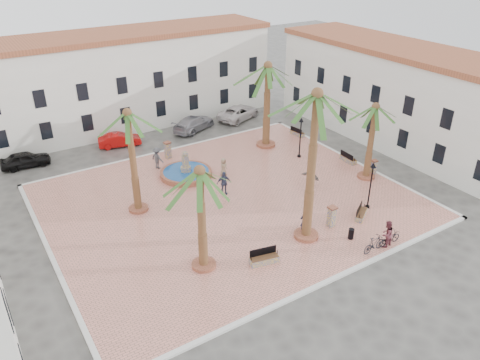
# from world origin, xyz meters

# --- Properties ---
(ground) EXTENTS (120.00, 120.00, 0.00)m
(ground) POSITION_xyz_m (0.00, 0.00, 0.00)
(ground) COLOR #56544F
(ground) RESTS_ON ground
(plaza) EXTENTS (26.00, 22.00, 0.15)m
(plaza) POSITION_xyz_m (0.00, 0.00, 0.07)
(plaza) COLOR #E38B77
(plaza) RESTS_ON ground
(kerb_n) EXTENTS (26.30, 0.30, 0.16)m
(kerb_n) POSITION_xyz_m (0.00, 11.00, 0.08)
(kerb_n) COLOR silver
(kerb_n) RESTS_ON ground
(kerb_s) EXTENTS (26.30, 0.30, 0.16)m
(kerb_s) POSITION_xyz_m (0.00, -11.00, 0.08)
(kerb_s) COLOR silver
(kerb_s) RESTS_ON ground
(kerb_e) EXTENTS (0.30, 22.30, 0.16)m
(kerb_e) POSITION_xyz_m (13.00, 0.00, 0.08)
(kerb_e) COLOR silver
(kerb_e) RESTS_ON ground
(kerb_w) EXTENTS (0.30, 22.30, 0.16)m
(kerb_w) POSITION_xyz_m (-13.00, 0.00, 0.08)
(kerb_w) COLOR silver
(kerb_w) RESTS_ON ground
(building_north) EXTENTS (30.40, 7.40, 9.50)m
(building_north) POSITION_xyz_m (-0.00, 19.99, 4.77)
(building_north) COLOR white
(building_north) RESTS_ON ground
(building_east) EXTENTS (7.40, 26.40, 9.00)m
(building_east) POSITION_xyz_m (19.99, 2.00, 4.52)
(building_east) COLOR white
(building_east) RESTS_ON ground
(fountain) EXTENTS (4.30, 4.30, 2.22)m
(fountain) POSITION_xyz_m (-0.91, 5.39, 0.45)
(fountain) COLOR #A7583E
(fountain) RESTS_ON plaza
(palm_nw) EXTENTS (4.63, 4.63, 7.79)m
(palm_nw) POSITION_xyz_m (-6.29, 2.37, 6.83)
(palm_nw) COLOR #A7583E
(palm_nw) RESTS_ON plaza
(palm_sw) EXTENTS (4.85, 4.85, 6.83)m
(palm_sw) POSITION_xyz_m (-5.37, -5.94, 5.86)
(palm_sw) COLOR #A7583E
(palm_sw) RESTS_ON plaza
(palm_s) EXTENTS (5.35, 5.35, 10.21)m
(palm_s) POSITION_xyz_m (1.89, -6.84, 9.01)
(palm_s) COLOR #A7583E
(palm_s) RESTS_ON plaza
(palm_e) EXTENTS (4.63, 4.63, 6.45)m
(palm_e) POSITION_xyz_m (11.55, -2.85, 5.54)
(palm_e) COLOR #A7583E
(palm_e) RESTS_ON plaza
(palm_ne) EXTENTS (5.81, 5.81, 8.04)m
(palm_ne) POSITION_xyz_m (8.27, 6.90, 6.86)
(palm_ne) COLOR #A7583E
(palm_ne) RESTS_ON plaza
(bench_s) EXTENTS (1.92, 0.93, 0.97)m
(bench_s) POSITION_xyz_m (-2.09, -7.65, 0.42)
(bench_s) COLOR gray
(bench_s) RESTS_ON plaza
(bench_se) EXTENTS (1.70, 1.33, 0.89)m
(bench_se) POSITION_xyz_m (6.74, -7.06, 0.40)
(bench_se) COLOR gray
(bench_se) RESTS_ON plaza
(bench_e) EXTENTS (0.61, 1.74, 0.90)m
(bench_e) POSITION_xyz_m (12.38, 0.14, 0.40)
(bench_e) COLOR gray
(bench_e) RESTS_ON plaza
(bench_ne) EXTENTS (0.70, 1.65, 0.84)m
(bench_ne) POSITION_xyz_m (12.38, 7.32, 0.39)
(bench_ne) COLOR gray
(bench_ne) RESTS_ON plaza
(lamppost_s) EXTENTS (0.40, 0.40, 3.68)m
(lamppost_s) POSITION_xyz_m (8.09, -6.37, 2.64)
(lamppost_s) COLOR black
(lamppost_s) RESTS_ON plaza
(lamppost_e) EXTENTS (0.41, 0.41, 3.75)m
(lamppost_e) POSITION_xyz_m (9.37, 3.24, 2.69)
(lamppost_e) COLOR black
(lamppost_e) RESTS_ON plaza
(bollard_se) EXTENTS (0.56, 0.56, 1.54)m
(bollard_se) POSITION_xyz_m (4.13, -6.79, 0.95)
(bollard_se) COLOR gray
(bollard_se) RESTS_ON plaza
(bollard_n) EXTENTS (0.64, 0.64, 1.55)m
(bollard_n) POSITION_xyz_m (-0.73, 9.33, 0.95)
(bollard_n) COLOR gray
(bollard_n) RESTS_ON plaza
(bollard_e) EXTENTS (0.56, 0.56, 1.32)m
(bollard_e) POSITION_xyz_m (12.40, -2.80, 0.83)
(bollard_e) COLOR gray
(bollard_e) RESTS_ON plaza
(litter_bin) EXTENTS (0.38, 0.38, 0.73)m
(litter_bin) POSITION_xyz_m (4.25, -8.59, 0.52)
(litter_bin) COLOR black
(litter_bin) RESTS_ON plaza
(cyclist_a) EXTENTS (0.74, 0.60, 1.76)m
(cyclist_a) POSITION_xyz_m (2.09, -6.37, 1.03)
(cyclist_a) COLOR #2C2E46
(cyclist_a) RESTS_ON plaza
(bicycle_a) EXTENTS (1.78, 0.62, 0.94)m
(bicycle_a) POSITION_xyz_m (5.88, -10.40, 0.62)
(bicycle_a) COLOR black
(bicycle_a) RESTS_ON plaza
(cyclist_b) EXTENTS (0.99, 0.82, 1.87)m
(cyclist_b) POSITION_xyz_m (5.53, -10.40, 1.09)
(cyclist_b) COLOR brown
(cyclist_b) RESTS_ON plaza
(bicycle_b) EXTENTS (1.87, 0.60, 1.11)m
(bicycle_b) POSITION_xyz_m (4.46, -10.40, 0.70)
(bicycle_b) COLOR black
(bicycle_b) RESTS_ON plaza
(pedestrian_fountain_a) EXTENTS (0.91, 0.79, 1.56)m
(pedestrian_fountain_a) POSITION_xyz_m (1.74, 3.74, 0.93)
(pedestrian_fountain_a) COLOR #9A8163
(pedestrian_fountain_a) RESTS_ON plaza
(pedestrian_fountain_b) EXTENTS (1.19, 0.68, 1.90)m
(pedestrian_fountain_b) POSITION_xyz_m (0.19, 1.05, 1.10)
(pedestrian_fountain_b) COLOR #39415D
(pedestrian_fountain_b) RESTS_ON plaza
(pedestrian_north) EXTENTS (1.13, 1.42, 1.93)m
(pedestrian_north) POSITION_xyz_m (-2.33, 7.92, 1.12)
(pedestrian_north) COLOR #45464A
(pedestrian_north) RESTS_ON plaza
(pedestrian_east) EXTENTS (0.87, 1.72, 1.77)m
(pedestrian_east) POSITION_xyz_m (6.57, -1.70, 1.04)
(pedestrian_east) COLOR #71625A
(pedestrian_east) RESTS_ON plaza
(car_black) EXTENTS (4.19, 1.96, 1.39)m
(car_black) POSITION_xyz_m (-11.81, 14.61, 0.69)
(car_black) COLOR black
(car_black) RESTS_ON ground
(car_red) EXTENTS (4.16, 2.24, 1.30)m
(car_red) POSITION_xyz_m (-3.38, 14.53, 0.65)
(car_red) COLOR #BB0D0B
(car_red) RESTS_ON ground
(car_silver) EXTENTS (5.53, 4.05, 1.49)m
(car_silver) POSITION_xyz_m (4.51, 14.42, 0.74)
(car_silver) COLOR #9C9BA3
(car_silver) RESTS_ON ground
(car_white) EXTENTS (5.88, 4.23, 1.49)m
(car_white) POSITION_xyz_m (10.14, 14.70, 0.74)
(car_white) COLOR silver
(car_white) RESTS_ON ground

